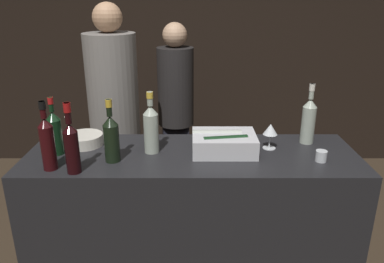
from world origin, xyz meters
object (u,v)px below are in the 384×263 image
at_px(candle_votive, 321,156).
at_px(wine_glass, 270,130).
at_px(white_wine_bottle, 309,119).
at_px(rose_wine_bottle, 151,127).
at_px(bowl_white, 84,139).
at_px(champagne_bottle, 111,137).
at_px(red_wine_bottle_burgundy, 55,132).
at_px(red_wine_bottle_black_foil, 47,141).
at_px(red_wine_bottle_tall, 71,145).
at_px(ice_bin_with_bottles, 223,142).
at_px(person_in_hoodie, 114,113).
at_px(person_blond_tee, 176,105).

bearing_deg(candle_votive, wine_glass, 143.90).
distance_m(white_wine_bottle, rose_wine_bottle, 0.93).
height_order(bowl_white, champagne_bottle, champagne_bottle).
xyz_separation_m(white_wine_bottle, rose_wine_bottle, (-0.92, -0.14, 0.00)).
bearing_deg(red_wine_bottle_burgundy, wine_glass, 3.65).
distance_m(red_wine_bottle_black_foil, rose_wine_bottle, 0.54).
height_order(wine_glass, red_wine_bottle_tall, red_wine_bottle_tall).
distance_m(ice_bin_with_bottles, wine_glass, 0.28).
relative_size(rose_wine_bottle, red_wine_bottle_burgundy, 1.07).
bearing_deg(person_in_hoodie, red_wine_bottle_black_foil, 70.19).
xyz_separation_m(person_in_hoodie, person_blond_tee, (0.44, 0.53, -0.09)).
relative_size(champagne_bottle, red_wine_bottle_tall, 0.94).
bearing_deg(white_wine_bottle, red_wine_bottle_burgundy, -173.35).
distance_m(red_wine_bottle_tall, person_in_hoodie, 1.03).
height_order(candle_votive, rose_wine_bottle, rose_wine_bottle).
distance_m(rose_wine_bottle, person_in_hoodie, 0.85).
xyz_separation_m(red_wine_bottle_black_foil, red_wine_bottle_burgundy, (-0.03, 0.19, -0.02)).
distance_m(champagne_bottle, rose_wine_bottle, 0.23).
xyz_separation_m(candle_votive, champagne_bottle, (-1.12, 0.01, 0.11)).
xyz_separation_m(ice_bin_with_bottles, red_wine_bottle_tall, (-0.77, -0.26, 0.09)).
bearing_deg(champagne_bottle, ice_bin_with_bottles, 11.56).
relative_size(wine_glass, candle_votive, 2.47).
relative_size(candle_votive, white_wine_bottle, 0.17).
distance_m(bowl_white, person_in_hoodie, 0.65).
distance_m(wine_glass, red_wine_bottle_black_foil, 1.21).
relative_size(rose_wine_bottle, person_blond_tee, 0.21).
bearing_deg(white_wine_bottle, red_wine_bottle_black_foil, -165.62).
bearing_deg(ice_bin_with_bottles, white_wine_bottle, 15.25).
xyz_separation_m(wine_glass, white_wine_bottle, (0.24, 0.09, 0.04)).
distance_m(red_wine_bottle_black_foil, person_blond_tee, 1.63).
bearing_deg(red_wine_bottle_burgundy, person_blond_tee, 64.96).
bearing_deg(wine_glass, champagne_bottle, -168.90).
height_order(bowl_white, white_wine_bottle, white_wine_bottle).
height_order(bowl_white, person_in_hoodie, person_in_hoodie).
relative_size(bowl_white, red_wine_bottle_tall, 0.60).
bearing_deg(red_wine_bottle_tall, red_wine_bottle_burgundy, 125.44).
height_order(bowl_white, red_wine_bottle_tall, red_wine_bottle_tall).
bearing_deg(red_wine_bottle_black_foil, champagne_bottle, 18.40).
relative_size(red_wine_bottle_burgundy, person_blond_tee, 0.20).
relative_size(white_wine_bottle, red_wine_bottle_tall, 0.99).
bearing_deg(red_wine_bottle_burgundy, person_in_hoodie, 77.79).
height_order(ice_bin_with_bottles, wine_glass, wine_glass).
height_order(white_wine_bottle, red_wine_bottle_burgundy, white_wine_bottle).
relative_size(champagne_bottle, red_wine_bottle_burgundy, 1.05).
height_order(rose_wine_bottle, person_in_hoodie, person_in_hoodie).
relative_size(wine_glass, white_wine_bottle, 0.41).
height_order(bowl_white, person_blond_tee, person_blond_tee).
bearing_deg(red_wine_bottle_tall, person_in_hoodie, 89.82).
height_order(red_wine_bottle_black_foil, red_wine_bottle_burgundy, red_wine_bottle_black_foil).
xyz_separation_m(champagne_bottle, person_in_hoodie, (-0.16, 0.88, -0.14)).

